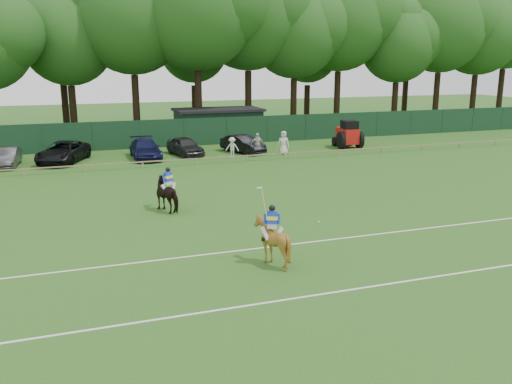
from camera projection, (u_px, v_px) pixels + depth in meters
name	position (u px, v px, depth m)	size (l,w,h in m)	color
ground	(268.00, 239.00, 23.82)	(160.00, 160.00, 0.00)	#1E4C14
horse_dark	(169.00, 194.00, 28.13)	(0.95, 2.08, 1.76)	black
horse_chestnut	(272.00, 241.00, 20.75)	(1.48, 1.66, 1.83)	brown
sedan_grey	(7.00, 157.00, 39.78)	(1.46, 4.18, 1.38)	#313134
suv_black	(63.00, 152.00, 41.32)	(2.64, 5.72, 1.59)	black
sedan_navy	(145.00, 149.00, 42.99)	(2.14, 5.26, 1.53)	#13153D
hatch_grey	(185.00, 146.00, 44.38)	(1.80, 4.47, 1.52)	#2A2A2C
estate_black	(243.00, 144.00, 45.67)	(1.56, 4.46, 1.47)	black
spectator_left	(232.00, 147.00, 43.31)	(1.06, 0.61, 1.65)	beige
spectator_mid	(257.00, 144.00, 44.23)	(1.09, 0.46, 1.86)	beige
spectator_right	(283.00, 143.00, 44.76)	(0.95, 0.62, 1.94)	silver
rider_dark	(168.00, 180.00, 27.94)	(0.89, 0.59, 1.41)	silver
rider_chestnut	(272.00, 221.00, 20.55)	(0.91, 0.76, 2.05)	silver
polo_ball	(319.00, 222.00, 26.16)	(0.09, 0.09, 0.09)	silver
pitch_lines	(300.00, 267.00, 20.61)	(60.00, 5.10, 0.01)	silver
pitch_rail	(183.00, 160.00, 40.22)	(62.10, 0.10, 0.50)	#997F5B
perimeter_fence	(162.00, 133.00, 48.28)	(92.08, 0.08, 2.50)	#14351E
utility_shed	(218.00, 124.00, 52.88)	(8.40, 4.40, 3.04)	#14331E
tree_row	(169.00, 135.00, 56.56)	(96.00, 12.00, 21.00)	#26561C
tractor	(348.00, 135.00, 48.09)	(2.23, 3.09, 2.45)	#B81610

